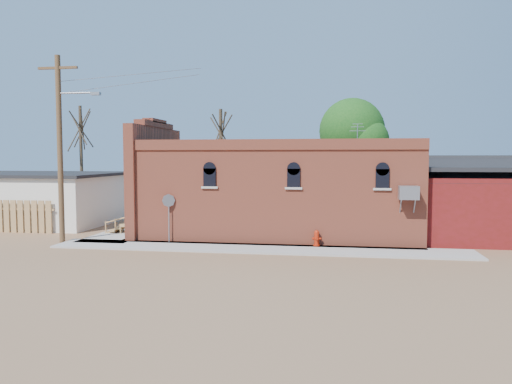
# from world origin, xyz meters

# --- Properties ---
(ground) EXTENTS (120.00, 120.00, 0.00)m
(ground) POSITION_xyz_m (0.00, 0.00, 0.00)
(ground) COLOR brown
(ground) RESTS_ON ground
(sidewalk_south) EXTENTS (19.00, 2.20, 0.08)m
(sidewalk_south) POSITION_xyz_m (1.50, 0.90, 0.04)
(sidewalk_south) COLOR #9E9991
(sidewalk_south) RESTS_ON ground
(sidewalk_west) EXTENTS (2.60, 10.00, 0.08)m
(sidewalk_west) POSITION_xyz_m (-6.30, 6.00, 0.04)
(sidewalk_west) COLOR #9E9991
(sidewalk_west) RESTS_ON ground
(brick_bar) EXTENTS (16.40, 7.97, 6.30)m
(brick_bar) POSITION_xyz_m (1.64, 5.49, 2.34)
(brick_bar) COLOR #C5583C
(brick_bar) RESTS_ON ground
(red_shed) EXTENTS (5.40, 6.40, 4.30)m
(red_shed) POSITION_xyz_m (11.50, 5.50, 2.27)
(red_shed) COLOR #5C140F
(red_shed) RESTS_ON ground
(wood_fence) EXTENTS (5.20, 0.10, 1.80)m
(wood_fence) POSITION_xyz_m (-12.80, 3.80, 0.90)
(wood_fence) COLOR #AC804D
(wood_fence) RESTS_ON ground
(utility_pole) EXTENTS (3.12, 0.26, 9.00)m
(utility_pole) POSITION_xyz_m (-8.14, 1.20, 4.77)
(utility_pole) COLOR brown
(utility_pole) RESTS_ON ground
(tree_bare_near) EXTENTS (2.80, 2.80, 7.65)m
(tree_bare_near) POSITION_xyz_m (-3.00, 13.00, 5.96)
(tree_bare_near) COLOR #453727
(tree_bare_near) RESTS_ON ground
(tree_bare_far) EXTENTS (2.80, 2.80, 8.16)m
(tree_bare_far) POSITION_xyz_m (-14.00, 14.00, 6.36)
(tree_bare_far) COLOR #453727
(tree_bare_far) RESTS_ON ground
(tree_leafy) EXTENTS (4.40, 4.40, 8.15)m
(tree_leafy) POSITION_xyz_m (6.00, 13.50, 5.93)
(tree_leafy) COLOR #453727
(tree_leafy) RESTS_ON ground
(fire_hydrant) EXTENTS (0.43, 0.42, 0.73)m
(fire_hydrant) POSITION_xyz_m (4.09, 1.80, 0.44)
(fire_hydrant) COLOR #A51E09
(fire_hydrant) RESTS_ON sidewalk_south
(stop_sign) EXTENTS (0.56, 0.38, 2.32)m
(stop_sign) POSITION_xyz_m (-2.99, 1.80, 1.86)
(stop_sign) COLOR gray
(stop_sign) RESTS_ON sidewalk_south
(trash_barrel) EXTENTS (0.62, 0.62, 0.75)m
(trash_barrel) POSITION_xyz_m (-5.30, 3.78, 0.45)
(trash_barrel) COLOR navy
(trash_barrel) RESTS_ON sidewalk_west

